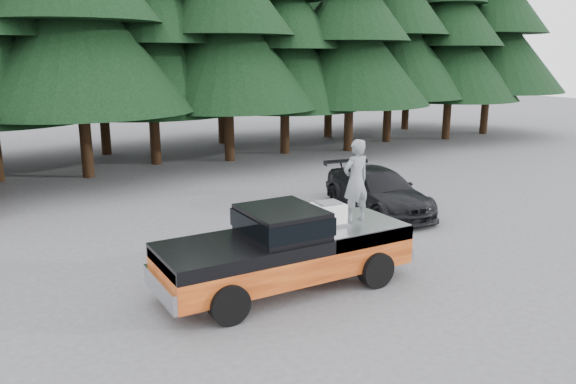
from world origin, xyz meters
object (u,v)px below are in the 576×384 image
man_on_bed (356,181)px  pickup_truck (286,261)px  air_compressor (328,215)px  parked_car (378,191)px

man_on_bed → pickup_truck: bearing=-4.6°
air_compressor → man_on_bed: man_on_bed is taller
pickup_truck → man_on_bed: 2.54m
pickup_truck → air_compressor: 1.50m
man_on_bed → parked_car: (4.03, 4.09, -1.60)m
pickup_truck → parked_car: 7.21m
air_compressor → pickup_truck: bearing=-172.1°
pickup_truck → air_compressor: air_compressor is taller
air_compressor → man_on_bed: size_ratio=0.36×
pickup_truck → air_compressor: (1.20, 0.06, 0.91)m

